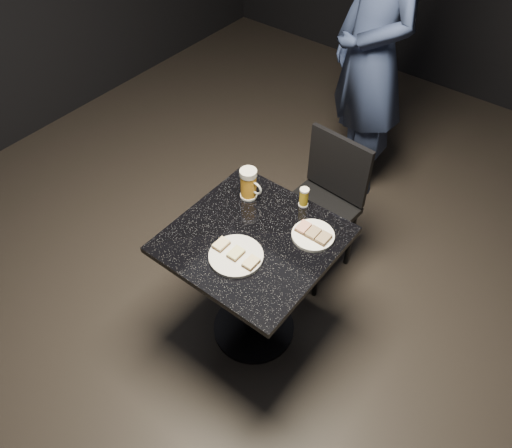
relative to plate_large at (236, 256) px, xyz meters
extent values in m
plane|color=black|center=(-0.01, 0.13, -0.76)|extent=(6.00, 6.00, 0.00)
cylinder|color=white|center=(0.00, 0.00, 0.00)|extent=(0.23, 0.23, 0.01)
cylinder|color=white|center=(0.19, 0.30, 0.00)|extent=(0.19, 0.19, 0.01)
imported|color=navy|center=(-0.24, 1.56, 0.20)|extent=(0.83, 0.78, 1.91)
cylinder|color=black|center=(-0.01, 0.13, -0.74)|extent=(0.44, 0.44, 0.03)
cylinder|color=black|center=(-0.01, 0.13, -0.38)|extent=(0.10, 0.10, 0.69)
cube|color=black|center=(-0.01, 0.13, -0.02)|extent=(0.70, 0.70, 0.03)
cylinder|color=silver|center=(-0.19, 0.33, 0.00)|extent=(0.08, 0.08, 0.01)
cylinder|color=#F7A428|center=(-0.19, 0.33, 0.06)|extent=(0.08, 0.08, 0.12)
cylinder|color=silver|center=(-0.19, 0.33, 0.14)|extent=(0.08, 0.08, 0.03)
torus|color=silver|center=(-0.15, 0.33, 0.07)|extent=(0.07, 0.01, 0.07)
cylinder|color=silver|center=(0.05, 0.44, 0.00)|extent=(0.05, 0.05, 0.01)
cylinder|color=gold|center=(0.05, 0.44, 0.04)|extent=(0.04, 0.04, 0.08)
cylinder|color=white|center=(0.05, 0.44, 0.09)|extent=(0.04, 0.04, 0.01)
cube|color=black|center=(-0.02, 0.70, -0.31)|extent=(0.40, 0.40, 0.04)
cylinder|color=black|center=(-0.19, 0.55, -0.54)|extent=(0.03, 0.03, 0.43)
cylinder|color=black|center=(0.12, 0.53, -0.54)|extent=(0.03, 0.03, 0.43)
cylinder|color=black|center=(-0.17, 0.87, -0.54)|extent=(0.03, 0.03, 0.43)
cylinder|color=black|center=(0.15, 0.85, -0.54)|extent=(0.03, 0.03, 0.43)
cube|color=black|center=(-0.01, 0.87, -0.09)|extent=(0.38, 0.05, 0.37)
cube|color=#4C3521|center=(-0.08, 0.00, 0.01)|extent=(0.05, 0.07, 0.01)
cube|color=beige|center=(-0.08, 0.00, 0.02)|extent=(0.05, 0.07, 0.01)
cube|color=#4C3521|center=(0.00, 0.00, 0.01)|extent=(0.05, 0.07, 0.01)
cube|color=#D1D184|center=(0.00, 0.00, 0.02)|extent=(0.05, 0.07, 0.01)
cube|color=#4C3521|center=(0.08, 0.00, 0.01)|extent=(0.05, 0.07, 0.01)
cube|color=beige|center=(0.08, 0.00, 0.02)|extent=(0.05, 0.07, 0.01)
cube|color=#4C3521|center=(0.14, 0.30, 0.01)|extent=(0.05, 0.07, 0.01)
cube|color=tan|center=(0.14, 0.30, 0.02)|extent=(0.05, 0.07, 0.01)
cube|color=#4C3521|center=(0.19, 0.30, 0.01)|extent=(0.05, 0.07, 0.01)
cube|color=#8C7251|center=(0.19, 0.30, 0.02)|extent=(0.05, 0.07, 0.01)
cube|color=#4C3521|center=(0.25, 0.30, 0.01)|extent=(0.05, 0.07, 0.01)
cube|color=#8C7251|center=(0.25, 0.30, 0.02)|extent=(0.05, 0.07, 0.01)
camera|label=1|loc=(0.90, -1.02, 1.63)|focal=35.00mm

